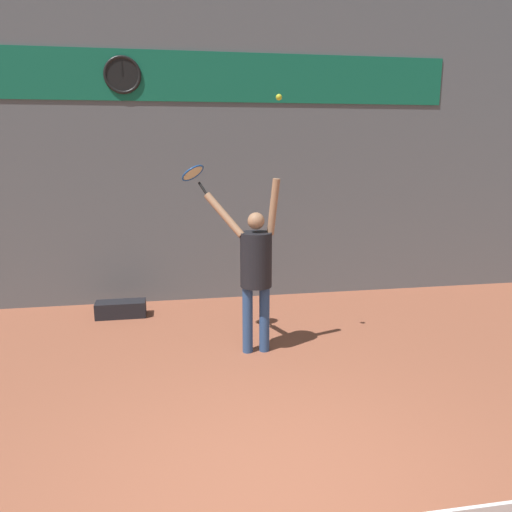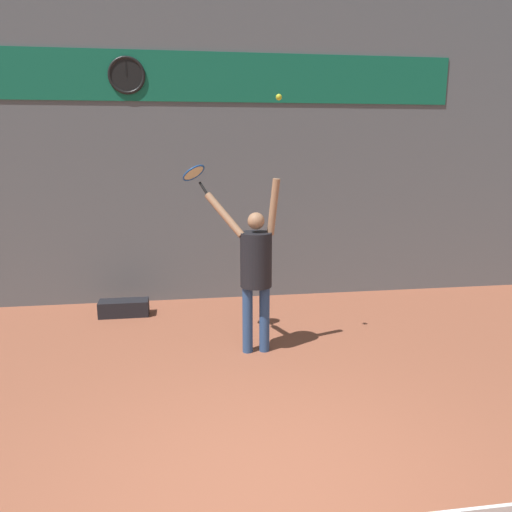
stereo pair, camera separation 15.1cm
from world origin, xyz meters
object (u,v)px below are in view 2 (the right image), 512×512
tennis_racket (194,174)px  equipment_bag (124,308)px  scoreboard_clock (127,75)px  tennis_player (255,266)px  tennis_ball (279,97)px

tennis_racket → equipment_bag: size_ratio=0.54×
scoreboard_clock → tennis_racket: size_ratio=1.39×
tennis_player → tennis_ball: tennis_ball is taller
tennis_player → tennis_racket: tennis_racket is taller
scoreboard_clock → equipment_bag: scoreboard_clock is taller
equipment_bag → tennis_player: bearing=-42.2°
tennis_player → equipment_bag: size_ratio=2.93×
tennis_player → tennis_racket: bearing=147.5°
tennis_ball → equipment_bag: 4.04m
tennis_player → tennis_racket: 1.38m
tennis_racket → tennis_ball: (0.97, -0.53, 0.89)m
tennis_racket → tennis_ball: bearing=-28.9°
tennis_racket → equipment_bag: bearing=132.7°
scoreboard_clock → equipment_bag: bearing=-103.9°
tennis_racket → tennis_ball: 1.42m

